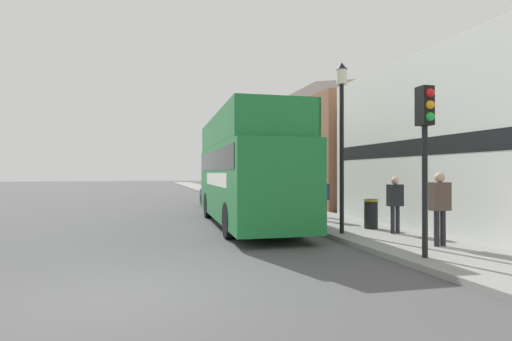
{
  "coord_description": "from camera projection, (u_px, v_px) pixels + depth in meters",
  "views": [
    {
      "loc": [
        0.44,
        -6.6,
        1.98
      ],
      "look_at": [
        4.48,
        7.83,
        2.07
      ],
      "focal_mm": 28.0,
      "sensor_mm": 36.0,
      "label": 1
    }
  ],
  "objects": [
    {
      "name": "pedestrian_third",
      "position": [
        323.0,
        195.0,
        15.26
      ],
      "size": [
        0.43,
        0.24,
        1.64
      ],
      "color": "#232328",
      "rests_on": "sidewalk"
    },
    {
      "name": "pedestrian_nearest",
      "position": [
        440.0,
        202.0,
        9.99
      ],
      "size": [
        0.48,
        0.27,
        1.85
      ],
      "color": "#232328",
      "rests_on": "sidewalk"
    },
    {
      "name": "lamp_post_second",
      "position": [
        270.0,
        146.0,
        19.86
      ],
      "size": [
        0.35,
        0.35,
        4.57
      ],
      "color": "black",
      "rests_on": "sidewalk"
    },
    {
      "name": "pub_white_frontage",
      "position": [
        509.0,
        144.0,
        12.93
      ],
      "size": [
        6.01,
        12.32,
        5.85
      ],
      "color": "white",
      "rests_on": "ground_plane"
    },
    {
      "name": "parked_car_ahead_of_bus",
      "position": [
        221.0,
        195.0,
        22.6
      ],
      "size": [
        1.9,
        4.34,
        1.47
      ],
      "rotation": [
        0.0,
        0.0,
        -0.0
      ],
      "color": "navy",
      "rests_on": "ground_plane"
    },
    {
      "name": "brick_terrace_rear",
      "position": [
        316.0,
        141.0,
        27.58
      ],
      "size": [
        6.0,
        16.39,
        8.32
      ],
      "color": "#9E664C",
      "rests_on": "ground_plane"
    },
    {
      "name": "ground_plane",
      "position": [
        138.0,
        203.0,
        26.45
      ],
      "size": [
        144.0,
        144.0,
        0.0
      ],
      "primitive_type": "plane",
      "color": "#4C4C4F"
    },
    {
      "name": "sidewalk",
      "position": [
        256.0,
        203.0,
        25.53
      ],
      "size": [
        3.06,
        108.0,
        0.14
      ],
      "color": "gray",
      "rests_on": "ground_plane"
    },
    {
      "name": "lamp_post_nearest",
      "position": [
        342.0,
        117.0,
        12.13
      ],
      "size": [
        0.35,
        0.35,
        5.2
      ],
      "color": "black",
      "rests_on": "sidewalk"
    },
    {
      "name": "litter_bin",
      "position": [
        371.0,
        213.0,
        13.16
      ],
      "size": [
        0.48,
        0.48,
        0.96
      ],
      "color": "black",
      "rests_on": "sidewalk"
    },
    {
      "name": "tour_bus",
      "position": [
        245.0,
        175.0,
        15.03
      ],
      "size": [
        2.83,
        9.65,
        4.06
      ],
      "rotation": [
        0.0,
        0.0,
        -0.04
      ],
      "color": "#1E7A38",
      "rests_on": "ground_plane"
    },
    {
      "name": "traffic_signal",
      "position": [
        425.0,
        132.0,
        8.64
      ],
      "size": [
        0.28,
        0.42,
        3.72
      ],
      "color": "black",
      "rests_on": "sidewalk"
    },
    {
      "name": "pedestrian_second",
      "position": [
        395.0,
        199.0,
        12.08
      ],
      "size": [
        0.45,
        0.25,
        1.71
      ],
      "color": "#232328",
      "rests_on": "sidewalk"
    }
  ]
}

